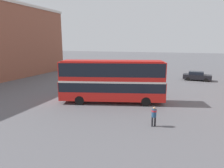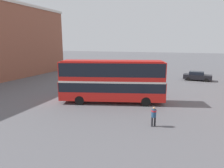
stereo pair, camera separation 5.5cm
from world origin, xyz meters
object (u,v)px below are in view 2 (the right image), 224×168
double_decker_bus (112,79)px  parked_car_kerb_near (197,76)px  parked_car_kerb_far (94,75)px  pedestrian_foreground (154,114)px

double_decker_bus → parked_car_kerb_near: double_decker_bus is taller
parked_car_kerb_far → parked_car_kerb_near: bearing=5.4°
double_decker_bus → parked_car_kerb_far: (-8.00, 12.12, -1.92)m
parked_car_kerb_far → pedestrian_foreground: bearing=-64.2°
parked_car_kerb_near → parked_car_kerb_far: 18.49m
parked_car_kerb_near → parked_car_kerb_far: bearing=-158.5°
double_decker_bus → pedestrian_foreground: bearing=-59.2°
double_decker_bus → parked_car_kerb_near: bearing=45.2°
parked_car_kerb_near → double_decker_bus: bearing=-114.7°
double_decker_bus → parked_car_kerb_near: 20.24m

